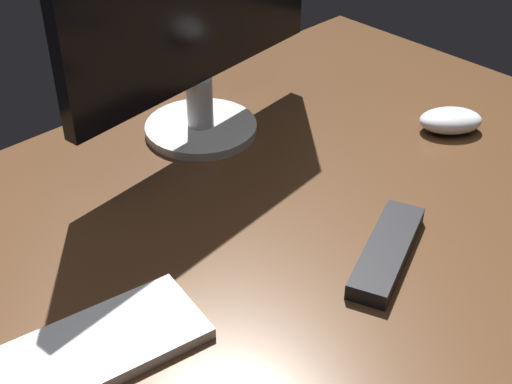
% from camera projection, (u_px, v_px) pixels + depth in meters
% --- Properties ---
extents(desk, '(1.40, 0.84, 0.02)m').
position_uv_depth(desk, '(241.00, 233.00, 1.00)').
color(desk, '#4C301C').
rests_on(desk, ground).
extents(keyboard, '(0.43, 0.18, 0.01)m').
position_uv_depth(keyboard, '(25.00, 380.00, 0.76)').
color(keyboard, silver).
rests_on(keyboard, desk).
extents(computer_mouse, '(0.13, 0.12, 0.04)m').
position_uv_depth(computer_mouse, '(451.00, 121.00, 1.20)').
color(computer_mouse, silver).
rests_on(computer_mouse, desk).
extents(tv_remote, '(0.20, 0.12, 0.02)m').
position_uv_depth(tv_remote, '(387.00, 251.00, 0.93)').
color(tv_remote, black).
rests_on(tv_remote, desk).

